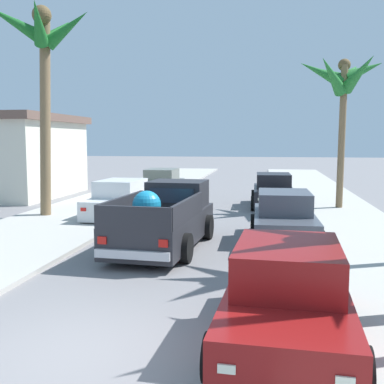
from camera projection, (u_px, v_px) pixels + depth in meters
ground_plane at (83, 354)px, 6.73m from camera, size 160.00×160.00×0.00m
sidewalk_left at (83, 213)px, 19.29m from camera, size 4.69×60.00×0.12m
sidewalk_right at (330, 220)px, 17.70m from camera, size 4.69×60.00×0.12m
curb_left at (105, 214)px, 19.14m from camera, size 0.16×60.00×0.10m
curb_right at (305, 219)px, 17.85m from camera, size 0.16×60.00×0.10m
pickup_truck at (165, 220)px, 13.43m from camera, size 2.45×5.32×1.80m
car_left_near at (162, 184)px, 25.03m from camera, size 2.03×4.26×1.54m
car_right_near at (287, 299)px, 6.99m from camera, size 2.18×4.33×1.54m
car_left_mid at (122, 201)px, 18.28m from camera, size 2.21×4.34×1.54m
car_right_mid at (284, 219)px, 14.04m from camera, size 2.10×4.29×1.54m
car_left_far at (273, 191)px, 21.54m from camera, size 2.11×4.30×1.54m
palm_tree_left_fore at (42, 51)px, 18.04m from camera, size 3.84×3.64×8.24m
palm_tree_left_back at (342, 81)px, 19.82m from camera, size 3.74×3.76×6.62m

